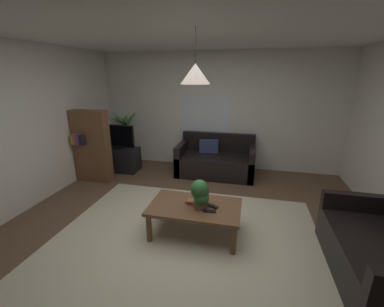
% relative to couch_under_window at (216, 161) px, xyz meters
% --- Properties ---
extents(floor, '(5.21, 5.47, 0.02)m').
position_rel_couch_under_window_xyz_m(floor, '(-0.06, -2.25, -0.28)').
color(floor, brown).
rests_on(floor, ground).
extents(rug, '(3.39, 3.01, 0.01)m').
position_rel_couch_under_window_xyz_m(rug, '(-0.06, -2.45, -0.27)').
color(rug, beige).
rests_on(rug, ground).
extents(wall_back, '(5.33, 0.06, 2.51)m').
position_rel_couch_under_window_xyz_m(wall_back, '(-0.06, 0.51, 0.98)').
color(wall_back, silver).
rests_on(wall_back, ground).
extents(wall_left, '(0.06, 5.47, 2.51)m').
position_rel_couch_under_window_xyz_m(wall_left, '(-2.70, -2.25, 0.98)').
color(wall_left, silver).
rests_on(wall_left, ground).
extents(ceiling, '(5.21, 5.47, 0.02)m').
position_rel_couch_under_window_xyz_m(ceiling, '(-0.06, -2.25, 2.24)').
color(ceiling, white).
extents(window_pane, '(1.10, 0.01, 0.91)m').
position_rel_couch_under_window_xyz_m(window_pane, '(-0.33, 0.48, 0.86)').
color(window_pane, white).
extents(couch_under_window, '(1.58, 0.85, 0.82)m').
position_rel_couch_under_window_xyz_m(couch_under_window, '(0.00, 0.00, 0.00)').
color(couch_under_window, black).
rests_on(couch_under_window, ground).
extents(coffee_table, '(1.17, 0.69, 0.42)m').
position_rel_couch_under_window_xyz_m(coffee_table, '(0.03, -2.16, 0.08)').
color(coffee_table, brown).
rests_on(coffee_table, ground).
extents(book_on_table_0, '(0.17, 0.12, 0.02)m').
position_rel_couch_under_window_xyz_m(book_on_table_0, '(-0.03, -2.11, 0.15)').
color(book_on_table_0, '#B22D2D').
rests_on(book_on_table_0, coffee_table).
extents(book_on_table_1, '(0.13, 0.10, 0.02)m').
position_rel_couch_under_window_xyz_m(book_on_table_1, '(-0.02, -2.12, 0.18)').
color(book_on_table_1, '#99663F').
rests_on(book_on_table_1, coffee_table).
extents(remote_on_table_0, '(0.16, 0.06, 0.02)m').
position_rel_couch_under_window_xyz_m(remote_on_table_0, '(0.24, -2.27, 0.15)').
color(remote_on_table_0, black).
rests_on(remote_on_table_0, coffee_table).
extents(remote_on_table_1, '(0.17, 0.11, 0.02)m').
position_rel_couch_under_window_xyz_m(remote_on_table_1, '(0.25, -2.14, 0.15)').
color(remote_on_table_1, black).
rests_on(remote_on_table_1, coffee_table).
extents(potted_plant_on_table, '(0.23, 0.25, 0.39)m').
position_rel_couch_under_window_xyz_m(potted_plant_on_table, '(0.10, -2.20, 0.35)').
color(potted_plant_on_table, brown).
rests_on(potted_plant_on_table, coffee_table).
extents(tv_stand, '(0.90, 0.44, 0.50)m').
position_rel_couch_under_window_xyz_m(tv_stand, '(-2.12, -0.27, -0.02)').
color(tv_stand, black).
rests_on(tv_stand, ground).
extents(tv, '(0.83, 0.16, 0.52)m').
position_rel_couch_under_window_xyz_m(tv, '(-2.12, -0.29, 0.49)').
color(tv, black).
rests_on(tv, tv_stand).
extents(potted_palm_corner, '(0.79, 0.95, 1.26)m').
position_rel_couch_under_window_xyz_m(potted_palm_corner, '(-2.16, 0.22, 0.34)').
color(potted_palm_corner, '#4C4C51').
rests_on(potted_palm_corner, ground).
extents(bookshelf_corner, '(0.70, 0.31, 1.40)m').
position_rel_couch_under_window_xyz_m(bookshelf_corner, '(-2.30, -0.88, 0.43)').
color(bookshelf_corner, brown).
rests_on(bookshelf_corner, ground).
extents(pendant_lamp, '(0.33, 0.33, 0.58)m').
position_rel_couch_under_window_xyz_m(pendant_lamp, '(0.03, -2.16, 1.76)').
color(pendant_lamp, black).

